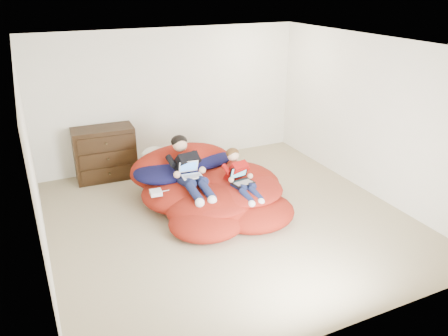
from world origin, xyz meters
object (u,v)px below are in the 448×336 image
Objects in this scene: beanbag_pile at (211,190)px; younger_boy at (239,174)px; dresser at (105,153)px; laptop_black at (241,178)px; older_boy at (188,166)px; laptop_white at (190,172)px.

younger_boy is at bearing -46.59° from beanbag_pile.
dresser is 2.15m from beanbag_pile.
beanbag_pile is 6.83× the size of laptop_black.
older_boy reaches higher than dresser.
laptop_black is (0.00, -0.05, -0.04)m from younger_boy.
laptop_white is 0.89× the size of laptop_black.
dresser is 2.60m from younger_boy.
laptop_black is at bearing -36.04° from older_boy.
younger_boy is at bearing -32.81° from older_boy.
older_boy is at bearing -59.49° from dresser.
dresser reaches higher than younger_boy.
beanbag_pile is 0.55m from older_boy.
older_boy is 0.13m from laptop_white.
younger_boy is (1.61, -2.04, 0.13)m from dresser.
beanbag_pile is at bearing -14.91° from older_boy.
laptop_black is at bearing -50.91° from beanbag_pile.
older_boy is 1.34× the size of younger_boy.
dresser is 1.88m from older_boy.
beanbag_pile is at bearing 4.89° from laptop_white.
dresser reaches higher than laptop_black.
younger_boy is at bearing 90.00° from laptop_black.
beanbag_pile is at bearing 133.41° from younger_boy.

